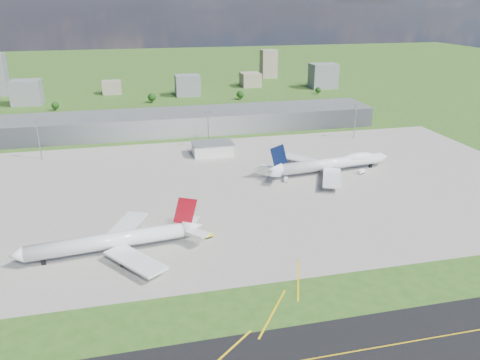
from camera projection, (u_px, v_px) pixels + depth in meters
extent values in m
plane|color=#2D571B|center=(188.00, 136.00, 356.91)|extent=(1400.00, 1400.00, 0.00)
cube|color=gray|center=(231.00, 187.00, 259.12)|extent=(360.00, 190.00, 0.08)
cube|color=gray|center=(185.00, 122.00, 367.82)|extent=(300.00, 42.00, 15.00)
cube|color=silver|center=(212.00, 149.00, 312.18)|extent=(26.00, 16.00, 8.00)
cylinder|color=gray|center=(39.00, 141.00, 299.40)|extent=(0.70, 0.70, 25.00)
cube|color=gray|center=(36.00, 122.00, 294.78)|extent=(3.50, 2.00, 1.20)
cylinder|color=gray|center=(208.00, 131.00, 322.73)|extent=(0.70, 0.70, 25.00)
cube|color=gray|center=(208.00, 113.00, 318.11)|extent=(3.50, 2.00, 1.20)
cylinder|color=gray|center=(355.00, 122.00, 346.06)|extent=(0.70, 0.70, 25.00)
cube|color=gray|center=(357.00, 105.00, 341.44)|extent=(3.50, 2.00, 1.20)
cylinder|color=white|center=(107.00, 241.00, 188.97)|extent=(62.49, 13.10, 6.43)
cone|color=white|center=(16.00, 256.00, 178.54)|extent=(6.02, 6.97, 6.43)
cone|color=white|center=(192.00, 226.00, 199.59)|extent=(9.22, 7.32, 6.43)
cube|color=#770607|center=(102.00, 247.00, 189.03)|extent=(50.95, 8.12, 1.39)
cube|color=white|center=(135.00, 260.00, 179.04)|extent=(24.24, 28.18, 0.96)
cube|color=white|center=(126.00, 226.00, 205.93)|extent=(20.07, 29.39, 0.96)
cube|color=maroon|center=(185.00, 211.00, 195.97)|extent=(10.67, 1.69, 12.95)
cylinder|color=#38383D|center=(128.00, 261.00, 182.51)|extent=(6.23, 4.05, 3.43)
cylinder|color=#38383D|center=(121.00, 235.00, 202.31)|extent=(6.23, 4.05, 3.43)
cube|color=black|center=(126.00, 254.00, 188.36)|extent=(1.84, 1.46, 2.68)
cube|color=black|center=(123.00, 243.00, 196.84)|extent=(1.84, 1.46, 2.68)
cube|color=black|center=(43.00, 262.00, 183.00)|extent=(1.84, 1.46, 2.68)
cylinder|color=white|center=(332.00, 163.00, 278.61)|extent=(67.69, 14.49, 6.74)
cone|color=white|center=(384.00, 157.00, 290.10)|extent=(6.18, 7.32, 6.74)
cone|color=white|center=(274.00, 169.00, 266.28)|extent=(9.41, 7.70, 6.74)
cube|color=navy|center=(335.00, 166.00, 280.05)|extent=(55.19, 9.14, 1.41)
ellipsoid|color=white|center=(358.00, 157.00, 283.41)|extent=(22.19, 9.19, 6.06)
cube|color=white|center=(305.00, 160.00, 290.71)|extent=(25.94, 30.16, 0.98)
cube|color=white|center=(332.00, 178.00, 261.76)|extent=(20.99, 31.71, 0.98)
cube|color=#061032|center=(279.00, 156.00, 264.28)|extent=(10.81, 1.79, 13.13)
cylinder|color=#38383D|center=(316.00, 166.00, 286.85)|extent=(6.34, 4.15, 3.48)
cylinder|color=#38383D|center=(299.00, 161.00, 294.41)|extent=(6.34, 4.15, 3.48)
cylinder|color=#38383D|center=(332.00, 176.00, 269.69)|extent=(6.34, 4.15, 3.48)
cylinder|color=#38383D|center=(332.00, 184.00, 258.18)|extent=(6.34, 4.15, 3.48)
cube|color=black|center=(318.00, 169.00, 282.50)|extent=(1.88, 1.50, 2.72)
cube|color=black|center=(326.00, 175.00, 273.92)|extent=(1.88, 1.50, 2.72)
cube|color=black|center=(370.00, 166.00, 288.85)|extent=(1.88, 1.50, 2.72)
cube|color=yellow|center=(209.00, 235.00, 204.02)|extent=(3.95, 3.11, 1.39)
cube|color=black|center=(209.00, 237.00, 204.27)|extent=(3.50, 3.01, 0.70)
cube|color=silver|center=(286.00, 180.00, 266.35)|extent=(3.40, 4.84, 1.95)
cube|color=black|center=(286.00, 181.00, 266.70)|extent=(3.25, 4.25, 0.70)
cube|color=white|center=(361.00, 171.00, 278.64)|extent=(5.17, 4.14, 2.08)
cube|color=black|center=(361.00, 173.00, 279.02)|extent=(4.60, 3.91, 0.70)
cube|color=slate|center=(27.00, 92.00, 459.10)|extent=(28.00, 22.00, 24.00)
cube|color=gray|center=(112.00, 87.00, 514.20)|extent=(20.00, 18.00, 14.00)
cube|color=slate|center=(188.00, 85.00, 502.48)|extent=(26.00, 20.00, 22.00)
cube|color=gray|center=(250.00, 80.00, 556.86)|extent=(22.00, 24.00, 16.00)
cube|color=slate|center=(323.00, 76.00, 544.41)|extent=(30.00, 22.00, 28.00)
cube|color=gray|center=(269.00, 64.00, 616.22)|extent=(20.00, 18.00, 36.00)
cylinder|color=#382314|center=(56.00, 109.00, 437.47)|extent=(0.70, 0.70, 3.00)
sphere|color=black|center=(55.00, 105.00, 436.25)|extent=(6.75, 6.75, 6.75)
cylinder|color=#382314|center=(152.00, 101.00, 470.07)|extent=(0.70, 0.70, 3.60)
sphere|color=black|center=(152.00, 97.00, 468.61)|extent=(8.10, 8.10, 8.10)
cylinder|color=#382314|center=(240.00, 98.00, 484.66)|extent=(0.70, 0.70, 3.40)
sphere|color=black|center=(240.00, 94.00, 483.28)|extent=(7.65, 7.65, 7.65)
cylinder|color=#382314|center=(318.00, 93.00, 512.93)|extent=(0.70, 0.70, 2.80)
sphere|color=black|center=(318.00, 90.00, 511.80)|extent=(6.30, 6.30, 6.30)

